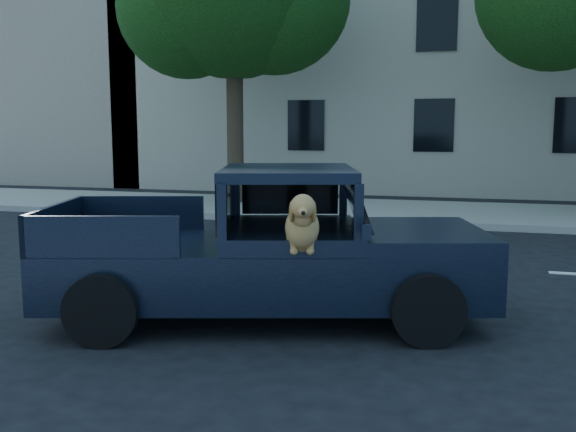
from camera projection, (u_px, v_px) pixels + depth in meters
name	position (u px, v px, depth m)	size (l,w,h in m)	color
ground	(281.00, 322.00, 7.16)	(120.00, 120.00, 0.00)	black
far_sidewalk	(382.00, 211.00, 15.94)	(60.00, 4.00, 0.15)	gray
lane_stripes	(466.00, 268.00, 9.89)	(21.60, 0.14, 0.01)	silver
building_main	(501.00, 56.00, 21.51)	(26.00, 6.00, 9.00)	#B8AD97
building_left	(40.00, 81.00, 26.28)	(12.00, 6.00, 8.00)	tan
pickup_truck	(261.00, 268.00, 7.23)	(5.12, 3.10, 1.72)	black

